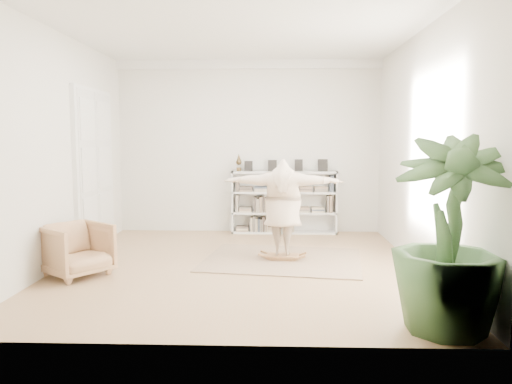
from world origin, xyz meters
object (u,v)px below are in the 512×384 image
bookshelf (284,203)px  houseplant (449,234)px  person (283,205)px  armchair (77,250)px  rocker_board (283,256)px

bookshelf → houseplant: size_ratio=1.09×
bookshelf → person: 2.43m
armchair → houseplant: houseplant is taller
rocker_board → person: person is taller
bookshelf → rocker_board: (-0.07, -2.41, -0.57)m
bookshelf → houseplant: 5.60m
person → armchair: bearing=27.2°
person → houseplant: houseplant is taller
person → houseplant: 3.37m
person → rocker_board: bearing=-172.0°
bookshelf → rocker_board: bearing=-91.5°
armchair → person: 3.20m
houseplant → bookshelf: bearing=106.2°
armchair → houseplant: bearing=-75.3°
rocker_board → person: bearing=-172.0°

